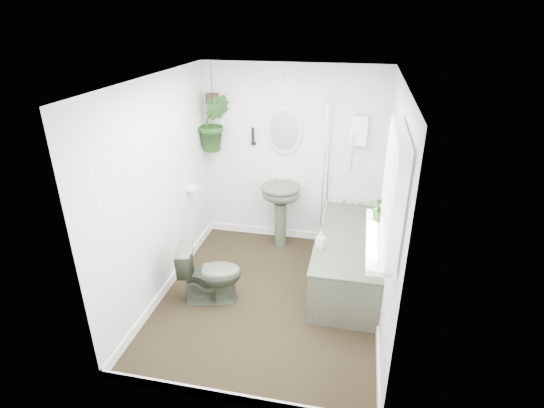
# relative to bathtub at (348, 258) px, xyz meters

# --- Properties ---
(floor) EXTENTS (2.30, 2.80, 0.02)m
(floor) POSITION_rel_bathtub_xyz_m (-0.80, -0.50, -0.30)
(floor) COLOR black
(floor) RESTS_ON ground
(ceiling) EXTENTS (2.30, 2.80, 0.02)m
(ceiling) POSITION_rel_bathtub_xyz_m (-0.80, -0.50, 2.02)
(ceiling) COLOR white
(ceiling) RESTS_ON ground
(wall_back) EXTENTS (2.30, 0.02, 2.30)m
(wall_back) POSITION_rel_bathtub_xyz_m (-0.80, 0.91, 0.86)
(wall_back) COLOR white
(wall_back) RESTS_ON ground
(wall_front) EXTENTS (2.30, 0.02, 2.30)m
(wall_front) POSITION_rel_bathtub_xyz_m (-0.80, -1.91, 0.86)
(wall_front) COLOR white
(wall_front) RESTS_ON ground
(wall_left) EXTENTS (0.02, 2.80, 2.30)m
(wall_left) POSITION_rel_bathtub_xyz_m (-1.96, -0.50, 0.86)
(wall_left) COLOR white
(wall_left) RESTS_ON ground
(wall_right) EXTENTS (0.02, 2.80, 2.30)m
(wall_right) POSITION_rel_bathtub_xyz_m (0.36, -0.50, 0.86)
(wall_right) COLOR white
(wall_right) RESTS_ON ground
(skirting) EXTENTS (2.30, 2.80, 0.10)m
(skirting) POSITION_rel_bathtub_xyz_m (-0.80, -0.50, -0.24)
(skirting) COLOR white
(skirting) RESTS_ON floor
(bathtub) EXTENTS (0.72, 1.72, 0.58)m
(bathtub) POSITION_rel_bathtub_xyz_m (0.00, 0.00, 0.00)
(bathtub) COLOR #3E4636
(bathtub) RESTS_ON floor
(bath_screen) EXTENTS (0.04, 0.72, 1.40)m
(bath_screen) POSITION_rel_bathtub_xyz_m (-0.33, 0.49, 0.99)
(bath_screen) COLOR silver
(bath_screen) RESTS_ON bathtub
(shower_box) EXTENTS (0.20, 0.10, 0.35)m
(shower_box) POSITION_rel_bathtub_xyz_m (0.00, 0.84, 1.26)
(shower_box) COLOR white
(shower_box) RESTS_ON wall_back
(oval_mirror) EXTENTS (0.46, 0.03, 0.62)m
(oval_mirror) POSITION_rel_bathtub_xyz_m (-0.90, 0.87, 1.21)
(oval_mirror) COLOR beige
(oval_mirror) RESTS_ON wall_back
(wall_sconce) EXTENTS (0.04, 0.04, 0.22)m
(wall_sconce) POSITION_rel_bathtub_xyz_m (-1.30, 0.86, 1.11)
(wall_sconce) COLOR black
(wall_sconce) RESTS_ON wall_back
(toilet_roll_holder) EXTENTS (0.11, 0.11, 0.11)m
(toilet_roll_holder) POSITION_rel_bathtub_xyz_m (-1.90, 0.20, 0.61)
(toilet_roll_holder) COLOR white
(toilet_roll_holder) RESTS_ON wall_left
(window_recess) EXTENTS (0.08, 1.00, 0.90)m
(window_recess) POSITION_rel_bathtub_xyz_m (0.29, -1.20, 1.36)
(window_recess) COLOR white
(window_recess) RESTS_ON wall_right
(window_sill) EXTENTS (0.18, 1.00, 0.04)m
(window_sill) POSITION_rel_bathtub_xyz_m (0.22, -1.20, 0.94)
(window_sill) COLOR white
(window_sill) RESTS_ON wall_right
(window_blinds) EXTENTS (0.01, 0.86, 0.76)m
(window_blinds) POSITION_rel_bathtub_xyz_m (0.24, -1.20, 1.36)
(window_blinds) COLOR white
(window_blinds) RESTS_ON wall_right
(toilet) EXTENTS (0.73, 0.53, 0.66)m
(toilet) POSITION_rel_bathtub_xyz_m (-1.40, -0.66, 0.04)
(toilet) COLOR #3E4636
(toilet) RESTS_ON floor
(pedestal_sink) EXTENTS (0.54, 0.47, 0.84)m
(pedestal_sink) POSITION_rel_bathtub_xyz_m (-0.90, 0.66, 0.13)
(pedestal_sink) COLOR #3E4636
(pedestal_sink) RESTS_ON floor
(sill_plant) EXTENTS (0.20, 0.18, 0.21)m
(sill_plant) POSITION_rel_bathtub_xyz_m (0.24, -0.90, 1.07)
(sill_plant) COLOR black
(sill_plant) RESTS_ON window_sill
(hanging_plant) EXTENTS (0.46, 0.41, 0.71)m
(hanging_plant) POSITION_rel_bathtub_xyz_m (-1.77, 0.75, 1.28)
(hanging_plant) COLOR black
(hanging_plant) RESTS_ON ceiling
(soap_bottle) EXTENTS (0.10, 0.10, 0.18)m
(soap_bottle) POSITION_rel_bathtub_xyz_m (-0.29, -0.30, 0.38)
(soap_bottle) COLOR black
(soap_bottle) RESTS_ON bathtub
(hanging_pot) EXTENTS (0.16, 0.16, 0.12)m
(hanging_pot) POSITION_rel_bathtub_xyz_m (-1.77, 0.75, 1.58)
(hanging_pot) COLOR #31221A
(hanging_pot) RESTS_ON ceiling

